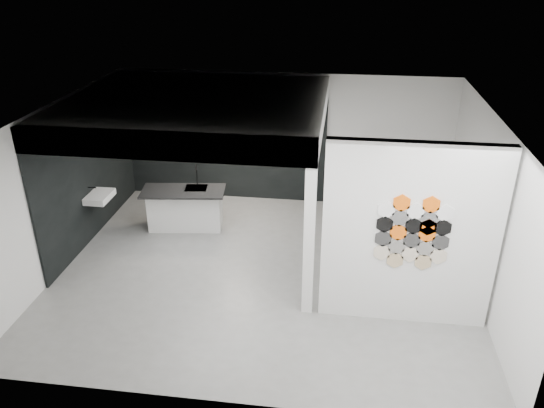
{
  "coord_description": "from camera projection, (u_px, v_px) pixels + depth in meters",
  "views": [
    {
      "loc": [
        1.18,
        -7.71,
        5.03
      ],
      "look_at": [
        0.1,
        0.3,
        1.15
      ],
      "focal_mm": 35.0,
      "sensor_mm": 36.0,
      "label": 1
    }
  ],
  "objects": [
    {
      "name": "floor",
      "position": [
        264.0,
        271.0,
        9.21
      ],
      "size": [
        7.0,
        6.0,
        0.01
      ],
      "primitive_type": "cube",
      "color": "slate"
    },
    {
      "name": "fascia_beam",
      "position": [
        162.0,
        146.0,
        7.44
      ],
      "size": [
        4.4,
        0.16,
        0.4
      ],
      "primitive_type": "cube",
      "color": "silver",
      "rests_on": "corner_column"
    },
    {
      "name": "display_shelf",
      "position": [
        228.0,
        143.0,
        11.35
      ],
      "size": [
        3.0,
        0.15,
        0.04
      ],
      "primitive_type": "cube",
      "color": "black",
      "rests_on": "bay_clad_back"
    },
    {
      "name": "bulkhead",
      "position": [
        197.0,
        109.0,
        9.15
      ],
      "size": [
        4.4,
        4.0,
        0.4
      ],
      "primitive_type": "cube",
      "color": "silver",
      "rests_on": "corner_column"
    },
    {
      "name": "kettle",
      "position": [
        288.0,
        141.0,
        11.15
      ],
      "size": [
        0.21,
        0.21,
        0.15
      ],
      "primitive_type": "ellipsoid",
      "rotation": [
        0.0,
        0.0,
        -0.2
      ],
      "color": "black",
      "rests_on": "display_shelf"
    },
    {
      "name": "hex_tile_cluster",
      "position": [
        413.0,
        233.0,
        7.31
      ],
      "size": [
        1.04,
        0.02,
        1.16
      ],
      "color": "beige",
      "rests_on": "partition_panel"
    },
    {
      "name": "kitchen_island",
      "position": [
        185.0,
        208.0,
        10.46
      ],
      "size": [
        1.68,
        0.9,
        1.29
      ],
      "rotation": [
        0.0,
        0.0,
        0.12
      ],
      "color": "silver",
      "rests_on": "floor"
    },
    {
      "name": "wall_basin",
      "position": [
        100.0,
        197.0,
        9.94
      ],
      "size": [
        0.4,
        0.6,
        0.12
      ],
      "primitive_type": "cube",
      "color": "silver",
      "rests_on": "bay_clad_left"
    },
    {
      "name": "bay_clad_left",
      "position": [
        90.0,
        176.0,
        10.01
      ],
      "size": [
        0.04,
        4.0,
        2.35
      ],
      "primitive_type": "cube",
      "color": "black",
      "rests_on": "floor"
    },
    {
      "name": "bottle_dark",
      "position": [
        211.0,
        138.0,
        11.35
      ],
      "size": [
        0.07,
        0.07,
        0.16
      ],
      "primitive_type": "cylinder",
      "rotation": [
        0.0,
        0.0,
        -0.24
      ],
      "color": "black",
      "rests_on": "display_shelf"
    },
    {
      "name": "glass_bowl",
      "position": [
        291.0,
        143.0,
        11.16
      ],
      "size": [
        0.17,
        0.17,
        0.1
      ],
      "primitive_type": "cylinder",
      "rotation": [
        0.0,
        0.0,
        -0.33
      ],
      "color": "gray",
      "rests_on": "display_shelf"
    },
    {
      "name": "utensil_cup",
      "position": [
        187.0,
        138.0,
        11.43
      ],
      "size": [
        0.1,
        0.1,
        0.1
      ],
      "primitive_type": "cylinder",
      "rotation": [
        0.0,
        0.0,
        0.39
      ],
      "color": "black",
      "rests_on": "display_shelf"
    },
    {
      "name": "stockpot",
      "position": [
        167.0,
        135.0,
        11.46
      ],
      "size": [
        0.28,
        0.28,
        0.2
      ],
      "primitive_type": "cylinder",
      "rotation": [
        0.0,
        0.0,
        0.18
      ],
      "color": "black",
      "rests_on": "display_shelf"
    },
    {
      "name": "bay_clad_back",
      "position": [
        225.0,
        147.0,
        11.51
      ],
      "size": [
        4.4,
        0.04,
        2.35
      ],
      "primitive_type": "cube",
      "color": "black",
      "rests_on": "floor"
    },
    {
      "name": "glass_vase",
      "position": [
        291.0,
        141.0,
        11.14
      ],
      "size": [
        0.14,
        0.14,
        0.16
      ],
      "primitive_type": "cylinder",
      "rotation": [
        0.0,
        0.0,
        0.28
      ],
      "color": "gray",
      "rests_on": "display_shelf"
    },
    {
      "name": "partition_panel",
      "position": [
        409.0,
        236.0,
        7.44
      ],
      "size": [
        2.45,
        0.15,
        2.8
      ],
      "primitive_type": "cube",
      "color": "silver",
      "rests_on": "floor"
    },
    {
      "name": "corner_column",
      "position": [
        309.0,
        244.0,
        7.71
      ],
      "size": [
        0.16,
        0.16,
        2.35
      ],
      "primitive_type": "cube",
      "color": "silver",
      "rests_on": "floor"
    }
  ]
}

